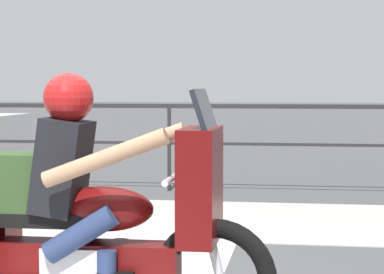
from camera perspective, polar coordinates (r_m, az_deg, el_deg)
sidewalk_band at (r=8.38m, az=-4.30°, el=-6.09°), size 44.00×2.40×0.01m
fence_railing at (r=10.33m, az=-1.75°, el=1.11°), size 36.00×0.05×1.21m
motorcycle at (r=4.43m, az=-9.59°, el=-6.31°), size 2.42×0.76×1.54m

